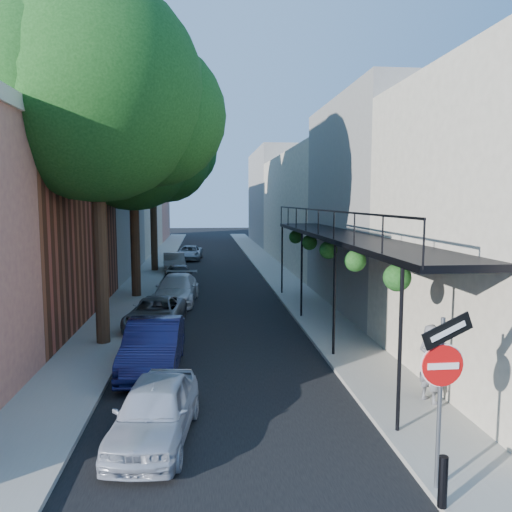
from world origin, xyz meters
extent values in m
cube|color=black|center=(0.00, 30.00, 0.01)|extent=(6.00, 64.00, 0.01)
cube|color=gray|center=(-4.00, 30.00, 0.06)|extent=(2.00, 64.00, 0.12)
cube|color=gray|center=(4.00, 30.00, 0.06)|extent=(2.00, 64.00, 0.12)
cube|color=gray|center=(-5.02, 14.00, 8.00)|extent=(0.06, 7.00, 4.00)
cube|color=gray|center=(-9.00, 26.00, 4.50)|extent=(8.00, 12.00, 9.00)
cube|color=beige|center=(-9.00, 40.00, 5.00)|extent=(8.00, 16.00, 10.00)
cube|color=tan|center=(-9.00, 54.00, 4.00)|extent=(8.00, 12.00, 8.00)
cube|color=gray|center=(9.00, 15.00, 4.50)|extent=(8.00, 10.00, 9.00)
cube|color=beige|center=(9.00, 30.00, 4.00)|extent=(8.00, 20.00, 8.00)
cube|color=gray|center=(9.00, 48.00, 5.00)|extent=(8.00, 16.00, 10.00)
cube|color=black|center=(4.20, 10.00, 3.50)|extent=(2.00, 16.00, 0.15)
cube|color=black|center=(3.25, 10.00, 4.38)|extent=(0.05, 16.00, 0.05)
cylinder|color=black|center=(3.30, 3.00, 1.81)|extent=(0.08, 0.08, 3.40)
cylinder|color=black|center=(3.30, 18.00, 1.81)|extent=(0.08, 0.08, 3.40)
sphere|color=#133F12|center=(3.60, 4.00, 3.05)|extent=(0.60, 0.60, 0.60)
sphere|color=#133F12|center=(3.60, 10.00, 3.05)|extent=(0.60, 0.60, 0.60)
sphere|color=#133F12|center=(3.60, 16.00, 3.05)|extent=(0.60, 0.60, 0.60)
cylinder|color=#595B60|center=(3.15, 1.00, 1.45)|extent=(0.07, 0.07, 2.90)
cylinder|color=red|center=(3.15, 0.96, 2.15)|extent=(0.66, 0.04, 0.66)
cube|color=white|center=(3.15, 0.93, 2.15)|extent=(0.50, 0.02, 0.10)
cylinder|color=white|center=(3.15, 0.98, 2.15)|extent=(0.70, 0.02, 0.70)
cube|color=black|center=(3.20, 0.95, 2.70)|extent=(0.89, 0.15, 0.58)
cube|color=white|center=(3.20, 0.92, 2.70)|extent=(0.60, 0.10, 0.31)
cylinder|color=black|center=(3.00, 0.50, 0.52)|extent=(0.14, 0.14, 0.80)
cylinder|color=#342514|center=(-3.80, 10.00, 3.50)|extent=(0.44, 0.44, 7.00)
sphere|color=#133F12|center=(-3.80, 10.00, 8.02)|extent=(6.80, 6.80, 6.80)
sphere|color=#133F12|center=(-2.10, 11.02, 7.52)|extent=(4.76, 4.76, 4.76)
cylinder|color=#342514|center=(-3.80, 18.00, 3.15)|extent=(0.44, 0.44, 6.30)
sphere|color=#133F12|center=(-3.80, 18.00, 7.20)|extent=(6.00, 6.00, 6.00)
sphere|color=#133F12|center=(-2.30, 18.90, 6.70)|extent=(4.20, 4.20, 4.20)
cylinder|color=#342514|center=(-3.80, 27.00, 3.67)|extent=(0.44, 0.44, 7.35)
sphere|color=#133F12|center=(-3.80, 27.00, 8.40)|extent=(7.00, 7.00, 7.00)
sphere|color=#133F12|center=(-2.05, 28.05, 7.90)|extent=(4.90, 4.90, 4.90)
imported|color=#B1B6C4|center=(-1.50, 3.32, 0.60)|extent=(1.83, 3.68, 1.20)
imported|color=#13153D|center=(-1.94, 7.47, 0.69)|extent=(1.56, 4.20, 1.37)
imported|color=#5C5E64|center=(-2.32, 12.10, 0.56)|extent=(2.24, 4.16, 1.11)
imported|color=silver|center=(-1.79, 16.60, 0.64)|extent=(2.11, 4.53, 1.28)
imported|color=black|center=(-1.91, 21.34, 0.59)|extent=(1.83, 3.63, 1.19)
imported|color=#635A53|center=(-2.50, 26.59, 0.63)|extent=(1.72, 3.92, 1.25)
imported|color=#9099A3|center=(-1.69, 33.49, 0.56)|extent=(2.12, 4.13, 1.12)
imported|color=slate|center=(4.57, 4.30, 1.02)|extent=(0.65, 0.77, 1.81)
camera|label=1|loc=(-0.50, -6.19, 4.70)|focal=35.00mm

